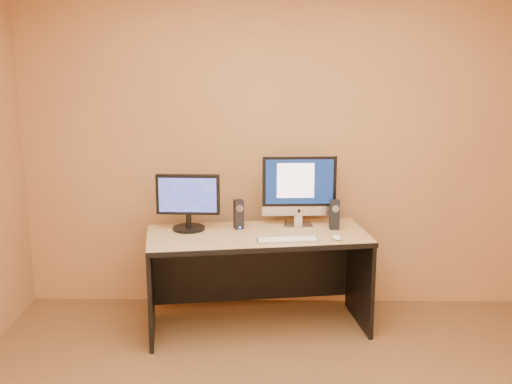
% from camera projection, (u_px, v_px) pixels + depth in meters
% --- Properties ---
extents(walls, '(4.00, 4.00, 2.60)m').
position_uv_depth(walls, '(285.00, 208.00, 3.03)').
color(walls, '#A77943').
rests_on(walls, ground).
extents(desk, '(1.66, 0.92, 0.73)m').
position_uv_depth(desk, '(258.00, 281.00, 4.68)').
color(desk, tan).
rests_on(desk, ground).
extents(imac, '(0.57, 0.24, 0.54)m').
position_uv_depth(imac, '(299.00, 190.00, 4.75)').
color(imac, '#B1B0B5').
rests_on(imac, desk).
extents(second_monitor, '(0.48, 0.25, 0.41)m').
position_uv_depth(second_monitor, '(188.00, 202.00, 4.65)').
color(second_monitor, black).
rests_on(second_monitor, desk).
extents(speaker_left, '(0.08, 0.09, 0.22)m').
position_uv_depth(speaker_left, '(239.00, 214.00, 4.71)').
color(speaker_left, black).
rests_on(speaker_left, desk).
extents(speaker_right, '(0.07, 0.07, 0.22)m').
position_uv_depth(speaker_right, '(335.00, 215.00, 4.69)').
color(speaker_right, black).
rests_on(speaker_right, desk).
extents(keyboard, '(0.43, 0.16, 0.02)m').
position_uv_depth(keyboard, '(287.00, 240.00, 4.43)').
color(keyboard, '#B3B2B7').
rests_on(keyboard, desk).
extents(mouse, '(0.08, 0.11, 0.04)m').
position_uv_depth(mouse, '(337.00, 237.00, 4.45)').
color(mouse, white).
rests_on(mouse, desk).
extents(cable_a, '(0.11, 0.20, 0.01)m').
position_uv_depth(cable_a, '(305.00, 223.00, 4.84)').
color(cable_a, black).
rests_on(cable_a, desk).
extents(cable_b, '(0.02, 0.18, 0.01)m').
position_uv_depth(cable_b, '(285.00, 223.00, 4.85)').
color(cable_b, black).
rests_on(cable_b, desk).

